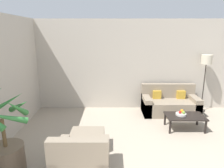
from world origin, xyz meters
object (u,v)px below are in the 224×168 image
Objects in this scene: floor_lamp at (207,64)px; ottoman at (88,140)px; apple_green at (185,113)px; coffee_table at (186,117)px; orange_fruit at (183,111)px; armchair at (83,162)px; potted_palm at (7,148)px; apple_red at (181,112)px; sofa_loveseat at (171,104)px; fruit_bowl at (182,114)px.

floor_lamp is 4.00m from ottoman.
apple_green is 0.11× the size of ottoman.
floor_lamp is at bearing 50.73° from apple_green.
orange_fruit is at bearing 120.65° from coffee_table.
coffee_table is 2.43m from ottoman.
armchair is at bearing -143.55° from coffee_table.
apple_red is at bearing 25.73° from potted_palm.
floor_lamp is 4.46m from armchair.
potted_palm is 0.93× the size of sofa_loveseat.
armchair reaches higher than sofa_loveseat.
ottoman is (-2.19, -1.84, -0.10)m from sofa_loveseat.
armchair reaches higher than orange_fruit.
orange_fruit is (0.04, -0.92, 0.16)m from sofa_loveseat.
apple_red is 0.07× the size of armchair.
fruit_bowl is at bearing 2.59° from apple_red.
ottoman is at bearing -139.89° from sofa_loveseat.
armchair is at bearing -3.25° from potted_palm.
apple_green is (-0.05, -0.00, 0.13)m from coffee_table.
floor_lamp is 1.84× the size of coffee_table.
floor_lamp is (4.44, 2.80, 0.98)m from potted_palm.
ottoman is at bearing 90.73° from armchair.
orange_fruit reaches higher than apple_red.
armchair is at bearing -143.05° from apple_green.
fruit_bowl is 3.05× the size of orange_fruit.
apple_red reaches higher than ottoman.
sofa_loveseat is 6.25× the size of fruit_bowl.
potted_palm is 1.26m from armchair.
floor_lamp is 1.85m from apple_green.
coffee_table is at bearing 24.55° from potted_palm.
potted_palm reaches higher than sofa_loveseat.
potted_palm reaches higher than fruit_bowl.
fruit_bowl is (-1.03, -1.17, -1.07)m from floor_lamp.
fruit_bowl is (-0.00, -0.98, 0.10)m from sofa_loveseat.
sofa_loveseat is 2.86m from ottoman.
sofa_loveseat is 3.46m from armchair.
ottoman is (-2.23, -0.92, -0.26)m from orange_fruit.
orange_fruit is at bearing 22.50° from ottoman.
floor_lamp is 6.72× the size of fruit_bowl.
apple_green is 0.09m from orange_fruit.
fruit_bowl is (-0.09, 0.03, 0.07)m from coffee_table.
orange_fruit is at bearing 38.53° from armchair.
floor_lamp is 2.52× the size of ottoman.
armchair is (-2.18, -2.69, -0.01)m from sofa_loveseat.
fruit_bowl is 3.93× the size of apple_red.
sofa_loveseat is at bearing 40.11° from ottoman.
potted_palm is 3.85m from orange_fruit.
potted_palm is 0.87× the size of floor_lamp.
armchair is at bearing -141.90° from fruit_bowl.
orange_fruit is 0.12× the size of ottoman.
fruit_bowl is (3.42, 1.63, -0.09)m from potted_palm.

